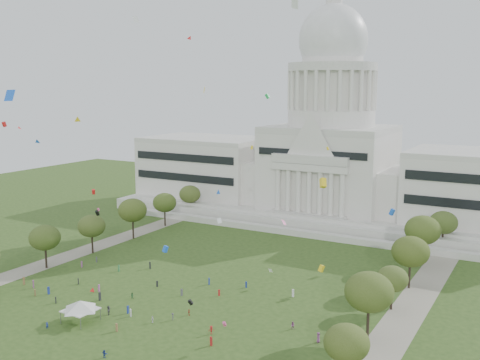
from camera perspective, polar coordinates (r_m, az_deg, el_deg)
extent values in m
plane|color=#2E4919|center=(122.17, -10.74, -14.27)|extent=(400.00, 400.00, 0.00)
cube|color=beige|center=(217.89, 9.08, -3.07)|extent=(160.00, 60.00, 4.00)
cube|color=beige|center=(188.34, 5.55, -5.30)|extent=(130.00, 3.00, 2.00)
cube|color=beige|center=(195.10, 6.51, -4.34)|extent=(140.00, 3.00, 5.00)
cube|color=silver|center=(238.94, -3.38, 1.31)|extent=(50.00, 34.00, 22.00)
cube|color=silver|center=(223.89, 2.39, -0.01)|extent=(12.00, 26.00, 16.00)
cube|color=silver|center=(205.51, 15.93, -1.23)|extent=(12.00, 26.00, 16.00)
cube|color=silver|center=(214.09, 9.09, 1.06)|extent=(44.00, 38.00, 28.00)
cube|color=silver|center=(195.18, 7.07, 1.25)|extent=(28.00, 3.00, 2.40)
cube|color=black|center=(224.53, -5.76, 1.26)|extent=(46.00, 0.40, 11.00)
cylinder|color=silver|center=(212.17, 9.23, 6.25)|extent=(32.00, 32.00, 6.00)
cylinder|color=silver|center=(211.86, 9.30, 8.95)|extent=(28.00, 28.00, 14.00)
cylinder|color=beige|center=(211.98, 9.37, 11.25)|extent=(32.40, 32.40, 3.00)
cylinder|color=silver|center=(212.23, 9.41, 12.73)|extent=(22.00, 22.00, 8.00)
ellipsoid|color=silver|center=(212.50, 9.44, 13.81)|extent=(25.00, 25.00, 26.20)
cylinder|color=silver|center=(213.98, 9.54, 17.42)|extent=(6.00, 6.00, 5.00)
cube|color=gray|center=(173.88, -16.57, -7.25)|extent=(8.00, 160.00, 0.04)
cube|color=gray|center=(127.30, 16.17, -13.48)|extent=(8.00, 160.00, 0.04)
ellipsoid|color=#3D4E19|center=(96.55, 10.78, -15.95)|extent=(7.58, 7.58, 6.20)
cylinder|color=black|center=(162.83, -19.10, -7.52)|extent=(0.56, 0.56, 5.47)
ellipsoid|color=#344B18|center=(161.28, -19.22, -5.55)|extent=(8.42, 8.42, 6.89)
cylinder|color=black|center=(115.72, 12.86, -14.07)|extent=(0.56, 0.56, 6.20)
ellipsoid|color=#394C18|center=(113.29, 12.98, -11.01)|extent=(9.55, 9.55, 7.82)
cylinder|color=black|center=(173.11, -14.77, -6.34)|extent=(0.56, 0.56, 5.27)
ellipsoid|color=#3D4F1D|center=(171.70, -14.85, -4.54)|extent=(8.12, 8.12, 6.65)
cylinder|color=black|center=(131.28, 15.12, -11.65)|extent=(0.56, 0.56, 4.56)
ellipsoid|color=#3E4F1E|center=(129.64, 15.21, -9.66)|extent=(7.01, 7.01, 5.74)
cylinder|color=black|center=(186.20, -10.81, -4.95)|extent=(0.56, 0.56, 6.03)
ellipsoid|color=#394C16|center=(184.73, -10.87, -3.03)|extent=(9.29, 9.29, 7.60)
cylinder|color=black|center=(145.27, 16.82, -9.36)|extent=(0.56, 0.56, 5.97)
ellipsoid|color=#394914|center=(143.40, 16.94, -6.96)|extent=(9.19, 9.19, 7.52)
cylinder|color=black|center=(201.03, -7.64, -3.89)|extent=(0.56, 0.56, 5.41)
ellipsoid|color=#354C16|center=(199.80, -7.67, -2.29)|extent=(8.33, 8.33, 6.81)
cylinder|color=black|center=(164.32, 17.95, -7.14)|extent=(0.56, 0.56, 6.37)
ellipsoid|color=#394D17|center=(162.57, 18.07, -4.86)|extent=(9.82, 9.82, 8.03)
cylinder|color=black|center=(216.32, -5.10, -2.90)|extent=(0.56, 0.56, 5.32)
ellipsoid|color=#3B491C|center=(215.18, -5.12, -1.43)|extent=(8.19, 8.19, 6.70)
cylinder|color=black|center=(181.07, 19.86, -5.86)|extent=(0.56, 0.56, 5.47)
ellipsoid|color=#324619|center=(179.68, 19.97, -4.08)|extent=(8.42, 8.42, 6.89)
cylinder|color=#4C4C4C|center=(125.83, -17.76, -13.22)|extent=(0.12, 0.12, 2.55)
cylinder|color=#4C4C4C|center=(121.97, -15.88, -13.87)|extent=(0.12, 0.12, 2.55)
cylinder|color=#4C4C4C|center=(129.44, -15.88, -12.48)|extent=(0.12, 0.12, 2.55)
cylinder|color=#4C4C4C|center=(125.69, -13.99, -13.07)|extent=(0.12, 0.12, 2.55)
cube|color=silver|center=(125.18, -15.91, -12.57)|extent=(6.34, 6.34, 0.20)
pyramid|color=silver|center=(124.77, -15.93, -12.09)|extent=(8.87, 8.87, 2.04)
imported|color=#994C8C|center=(113.57, 7.97, -15.54)|extent=(0.95, 1.15, 2.01)
imported|color=#994C8C|center=(118.45, 5.39, -14.50)|extent=(0.86, 0.62, 1.62)
imported|color=#4C4C51|center=(123.01, -6.87, -13.61)|extent=(0.92, 1.13, 1.55)
imported|color=silver|center=(122.26, -8.88, -13.81)|extent=(0.77, 1.02, 1.55)
imported|color=#4C4C51|center=(127.90, -13.20, -12.76)|extent=(1.63, 1.98, 2.02)
imported|color=navy|center=(124.61, -19.01, -13.78)|extent=(0.66, 0.61, 1.48)
imported|color=#33723F|center=(135.91, -10.90, -11.45)|extent=(0.74, 0.50, 1.43)
imported|color=#B21E1E|center=(115.99, -2.94, -14.97)|extent=(1.28, 1.12, 1.77)
imported|color=#B21E1E|center=(125.00, -5.21, -13.23)|extent=(0.71, 0.92, 1.38)
imported|color=navy|center=(109.87, -13.62, -16.79)|extent=(1.37, 0.56, 1.46)
cube|color=olive|center=(152.12, -21.10, -9.54)|extent=(0.56, 0.60, 1.93)
cube|color=silver|center=(126.06, -11.05, -13.10)|extent=(0.53, 0.48, 1.69)
cube|color=silver|center=(134.91, 5.41, -11.38)|extent=(0.56, 0.44, 1.87)
cube|color=navy|center=(143.46, -18.87, -10.58)|extent=(0.43, 0.55, 1.84)
cube|color=#33723F|center=(155.16, -12.22, -8.75)|extent=(0.37, 0.52, 1.81)
cube|color=olive|center=(143.64, -20.10, -10.69)|extent=(0.48, 0.42, 1.52)
cube|color=#26262B|center=(155.86, -9.13, -8.55)|extent=(0.59, 0.55, 1.91)
cube|color=#994C8C|center=(161.08, -15.78, -8.24)|extent=(0.44, 0.52, 1.69)
cube|color=navy|center=(127.78, -11.31, -12.79)|extent=(0.30, 0.47, 1.71)
cube|color=navy|center=(140.29, 0.63, -10.58)|extent=(0.47, 0.42, 1.52)
cube|color=#B21E1E|center=(135.29, -2.14, -11.37)|extent=(0.36, 0.45, 1.49)
cube|color=#B21E1E|center=(111.43, -2.95, -16.04)|extent=(0.55, 0.46, 1.77)
cube|color=#26262B|center=(142.28, -8.42, -10.40)|extent=(0.42, 0.47, 1.51)
cube|color=#26262B|center=(137.43, -18.21, -11.51)|extent=(0.46, 0.45, 1.50)
cube|color=olive|center=(119.67, -12.42, -14.42)|extent=(0.49, 0.36, 1.65)
cube|color=#994C8C|center=(141.86, -14.14, -10.59)|extent=(0.38, 0.52, 1.76)
cube|color=#4C4C51|center=(135.84, -5.95, -11.28)|extent=(0.38, 0.50, 1.69)
cube|color=navy|center=(142.46, -3.16, -10.24)|extent=(0.44, 0.52, 1.69)
cube|color=#26262B|center=(136.26, -14.06, -11.40)|extent=(0.37, 0.54, 1.93)
cube|color=#994C8C|center=(148.99, -20.25, -9.88)|extent=(0.60, 0.58, 1.95)
cube|color=#26262B|center=(148.11, -16.11, -9.86)|extent=(0.48, 0.47, 1.57)
cube|color=#4C4C51|center=(164.41, -14.37, -7.83)|extent=(0.40, 0.48, 1.58)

